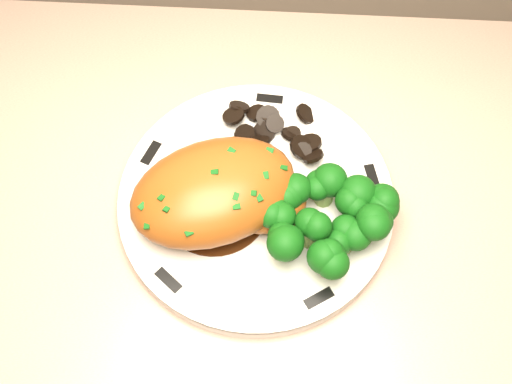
# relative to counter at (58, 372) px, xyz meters

# --- Properties ---
(counter) EXTENTS (2.11, 0.70, 1.03)m
(counter) POSITION_rel_counter_xyz_m (0.00, 0.00, 0.00)
(counter) COLOR #503425
(counter) RESTS_ON ground
(plate) EXTENTS (0.31, 0.31, 0.02)m
(plate) POSITION_rel_counter_xyz_m (0.29, 0.07, 0.46)
(plate) COLOR silver
(plate) RESTS_ON counter
(rim_accent_0) EXTENTS (0.03, 0.01, 0.00)m
(rim_accent_0) POSITION_rel_counter_xyz_m (0.30, 0.18, 0.47)
(rim_accent_0) COLOR black
(rim_accent_0) RESTS_ON plate
(rim_accent_1) EXTENTS (0.02, 0.03, 0.00)m
(rim_accent_1) POSITION_rel_counter_xyz_m (0.19, 0.11, 0.47)
(rim_accent_1) COLOR black
(rim_accent_1) RESTS_ON plate
(rim_accent_2) EXTENTS (0.03, 0.02, 0.00)m
(rim_accent_2) POSITION_rel_counter_xyz_m (0.22, -0.01, 0.47)
(rim_accent_2) COLOR black
(rim_accent_2) RESTS_ON plate
(rim_accent_3) EXTENTS (0.03, 0.02, 0.00)m
(rim_accent_3) POSITION_rel_counter_xyz_m (0.35, -0.02, 0.47)
(rim_accent_3) COLOR black
(rim_accent_3) RESTS_ON plate
(rim_accent_4) EXTENTS (0.02, 0.03, 0.00)m
(rim_accent_4) POSITION_rel_counter_xyz_m (0.40, 0.10, 0.47)
(rim_accent_4) COLOR black
(rim_accent_4) RESTS_ON plate
(gravy_pool) EXTENTS (0.10, 0.10, 0.00)m
(gravy_pool) POSITION_rel_counter_xyz_m (0.26, 0.06, 0.47)
(gravy_pool) COLOR #331809
(gravy_pool) RESTS_ON plate
(chicken_breast) EXTENTS (0.17, 0.15, 0.06)m
(chicken_breast) POSITION_rel_counter_xyz_m (0.26, 0.06, 0.50)
(chicken_breast) COLOR #964D1A
(chicken_breast) RESTS_ON plate
(mushroom_pile) EXTENTS (0.09, 0.06, 0.02)m
(mushroom_pile) POSITION_rel_counter_xyz_m (0.31, 0.13, 0.47)
(mushroom_pile) COLOR black
(mushroom_pile) RESTS_ON plate
(broccoli_florets) EXTENTS (0.12, 0.09, 0.04)m
(broccoli_florets) POSITION_rel_counter_xyz_m (0.35, 0.05, 0.49)
(broccoli_florets) COLOR olive
(broccoli_florets) RESTS_ON plate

